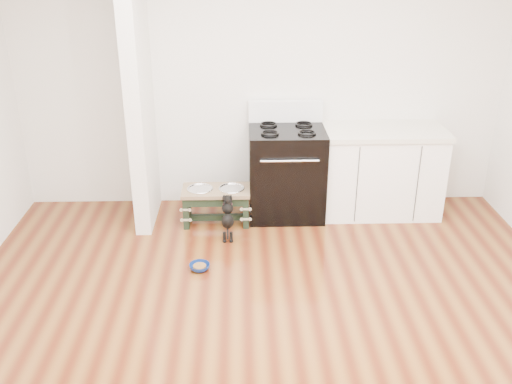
% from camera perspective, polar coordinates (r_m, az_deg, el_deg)
% --- Properties ---
extents(ground, '(5.00, 5.00, 0.00)m').
position_cam_1_polar(ground, '(4.21, 1.72, -15.19)').
color(ground, '#4F1E0E').
rests_on(ground, ground).
extents(room_shell, '(5.00, 5.00, 5.00)m').
position_cam_1_polar(room_shell, '(3.42, 2.05, 6.30)').
color(room_shell, silver).
rests_on(room_shell, ground).
extents(partition_wall, '(0.15, 0.80, 2.70)m').
position_cam_1_polar(partition_wall, '(5.59, -11.65, 10.03)').
color(partition_wall, silver).
rests_on(partition_wall, ground).
extents(oven_range, '(0.76, 0.69, 1.14)m').
position_cam_1_polar(oven_range, '(5.85, 3.05, 2.14)').
color(oven_range, black).
rests_on(oven_range, ground).
extents(cabinet_run, '(1.24, 0.64, 0.91)m').
position_cam_1_polar(cabinet_run, '(6.04, 12.35, 2.04)').
color(cabinet_run, white).
rests_on(cabinet_run, ground).
extents(dog_feeder, '(0.68, 0.36, 0.39)m').
position_cam_1_polar(dog_feeder, '(5.74, -4.01, -0.69)').
color(dog_feeder, black).
rests_on(dog_feeder, ground).
extents(puppy, '(0.12, 0.35, 0.41)m').
position_cam_1_polar(puppy, '(5.47, -2.86, -2.41)').
color(puppy, black).
rests_on(puppy, ground).
extents(floor_bowl, '(0.21, 0.21, 0.06)m').
position_cam_1_polar(floor_bowl, '(5.05, -5.66, -7.47)').
color(floor_bowl, navy).
rests_on(floor_bowl, ground).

